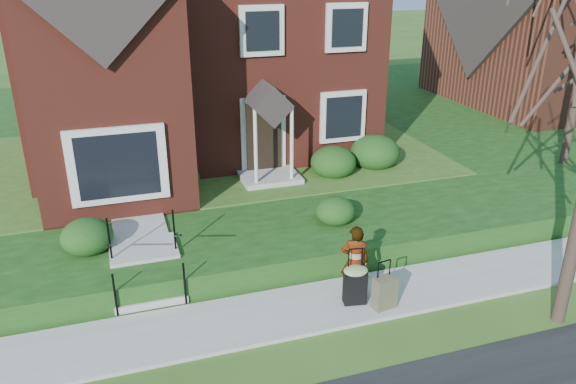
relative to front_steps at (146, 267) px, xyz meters
name	(u,v)px	position (x,y,z in m)	size (l,w,h in m)	color
ground	(289,314)	(2.50, -1.84, -0.47)	(120.00, 120.00, 0.00)	#2D5119
sidewalk	(289,312)	(2.50, -1.84, -0.43)	(60.00, 1.60, 0.08)	#9E9B93
terrace	(300,129)	(6.50, 9.06, -0.17)	(44.00, 20.00, 0.60)	#17390F
walkway	(135,201)	(0.00, 3.16, 0.16)	(1.20, 6.00, 0.06)	#9E9B93
front_steps	(146,267)	(0.00, 0.00, 0.00)	(1.40, 2.02, 1.50)	#9E9B93
foundation_shrubs	(264,174)	(3.39, 2.99, 0.57)	(9.99, 4.44, 1.04)	#123810
woman	(355,261)	(3.90, -1.73, 0.37)	(0.56, 0.37, 1.53)	#999999
suitcase_black	(355,283)	(3.81, -1.99, 0.06)	(0.54, 0.47, 1.17)	black
suitcase_olive	(385,292)	(4.29, -2.32, -0.06)	(0.49, 0.32, 0.99)	brown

